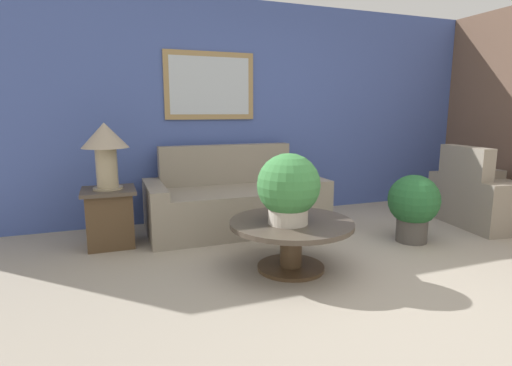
{
  "coord_description": "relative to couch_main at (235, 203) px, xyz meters",
  "views": [
    {
      "loc": [
        -1.91,
        -2.02,
        1.3
      ],
      "look_at": [
        -0.58,
        1.57,
        0.61
      ],
      "focal_mm": 28.0,
      "sensor_mm": 36.0,
      "label": 1
    }
  ],
  "objects": [
    {
      "name": "potted_plant_on_table",
      "position": [
        0.02,
        -1.36,
        0.41
      ],
      "size": [
        0.5,
        0.5,
        0.57
      ],
      "color": "beige",
      "rests_on": "coffee_table"
    },
    {
      "name": "couch_main",
      "position": [
        0.0,
        0.0,
        0.0
      ],
      "size": [
        1.92,
        0.92,
        0.91
      ],
      "color": "gray",
      "rests_on": "ground_plane"
    },
    {
      "name": "coffee_table",
      "position": [
        0.08,
        -1.3,
        0.01
      ],
      "size": [
        1.02,
        1.02,
        0.42
      ],
      "color": "#4C3823",
      "rests_on": "ground_plane"
    },
    {
      "name": "ground_plane",
      "position": [
        0.62,
        -2.15,
        -0.29
      ],
      "size": [
        20.0,
        20.0,
        0.0
      ],
      "primitive_type": "plane",
      "color": "gray"
    },
    {
      "name": "potted_plant_floor",
      "position": [
        1.54,
        -1.07,
        0.09
      ],
      "size": [
        0.5,
        0.5,
        0.68
      ],
      "color": "#4C4742",
      "rests_on": "ground_plane"
    },
    {
      "name": "side_table",
      "position": [
        -1.32,
        -0.14,
        -0.01
      ],
      "size": [
        0.5,
        0.5,
        0.56
      ],
      "color": "#4C3823",
      "rests_on": "ground_plane"
    },
    {
      "name": "table_lamp",
      "position": [
        -1.32,
        -0.14,
        0.7
      ],
      "size": [
        0.44,
        0.44,
        0.63
      ],
      "color": "tan",
      "rests_on": "side_table"
    },
    {
      "name": "armchair",
      "position": [
        2.84,
        -0.87,
        -0.01
      ],
      "size": [
        1.12,
        1.17,
        0.91
      ],
      "rotation": [
        0.0,
        0.0,
        1.43
      ],
      "color": "gray",
      "rests_on": "ground_plane"
    },
    {
      "name": "wall_back",
      "position": [
        0.6,
        0.56,
        1.01
      ],
      "size": [
        7.82,
        0.09,
        2.6
      ],
      "color": "#42569E",
      "rests_on": "ground_plane"
    }
  ]
}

